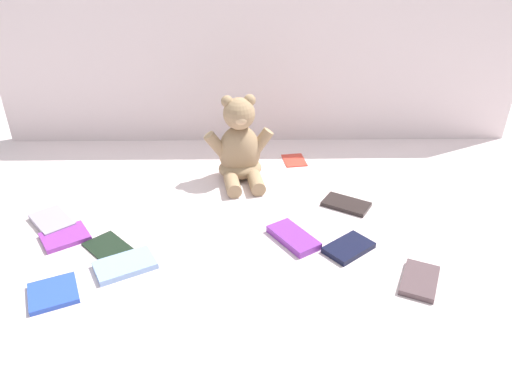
% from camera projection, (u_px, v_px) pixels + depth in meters
% --- Properties ---
extents(ground_plane, '(3.20, 3.20, 0.00)m').
position_uv_depth(ground_plane, '(262.00, 205.00, 1.33)').
color(ground_plane, silver).
extents(backdrop_drape, '(1.79, 0.03, 0.57)m').
position_uv_depth(backdrop_drape, '(259.00, 60.00, 1.60)').
color(backdrop_drape, silver).
rests_on(backdrop_drape, ground_plane).
extents(teddy_bear, '(0.22, 0.20, 0.26)m').
position_uv_depth(teddy_bear, '(240.00, 149.00, 1.43)').
color(teddy_bear, '#9E7F5B').
rests_on(teddy_bear, ground_plane).
extents(book_case_0, '(0.16, 0.14, 0.01)m').
position_uv_depth(book_case_0, '(125.00, 265.00, 1.09)').
color(book_case_0, '#86A6DA').
rests_on(book_case_0, ground_plane).
extents(book_case_1, '(0.15, 0.13, 0.01)m').
position_uv_depth(book_case_1, '(346.00, 204.00, 1.33)').
color(book_case_1, black).
rests_on(book_case_1, ground_plane).
extents(book_case_2, '(0.14, 0.13, 0.01)m').
position_uv_depth(book_case_2, '(65.00, 237.00, 1.19)').
color(book_case_2, purple).
rests_on(book_case_2, ground_plane).
extents(book_case_3, '(0.08, 0.10, 0.01)m').
position_uv_depth(book_case_3, '(294.00, 160.00, 1.58)').
color(book_case_3, red).
rests_on(book_case_3, ground_plane).
extents(book_case_4, '(0.14, 0.15, 0.02)m').
position_uv_depth(book_case_4, '(52.00, 221.00, 1.25)').
color(book_case_4, '#988EA1').
rests_on(book_case_4, ground_plane).
extents(book_case_5, '(0.14, 0.13, 0.01)m').
position_uv_depth(book_case_5, '(349.00, 248.00, 1.15)').
color(book_case_5, black).
rests_on(book_case_5, ground_plane).
extents(book_case_6, '(0.14, 0.14, 0.01)m').
position_uv_depth(book_case_6, '(108.00, 246.00, 1.16)').
color(book_case_6, black).
rests_on(book_case_6, ground_plane).
extents(book_case_7, '(0.13, 0.13, 0.01)m').
position_uv_depth(book_case_7, '(53.00, 293.00, 1.01)').
color(book_case_7, blue).
rests_on(book_case_7, ground_plane).
extents(book_case_8, '(0.13, 0.15, 0.02)m').
position_uv_depth(book_case_8, '(293.00, 237.00, 1.18)').
color(book_case_8, purple).
rests_on(book_case_8, ground_plane).
extents(book_case_9, '(0.12, 0.14, 0.01)m').
position_uv_depth(book_case_9, '(420.00, 280.00, 1.04)').
color(book_case_9, '#544144').
rests_on(book_case_9, ground_plane).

